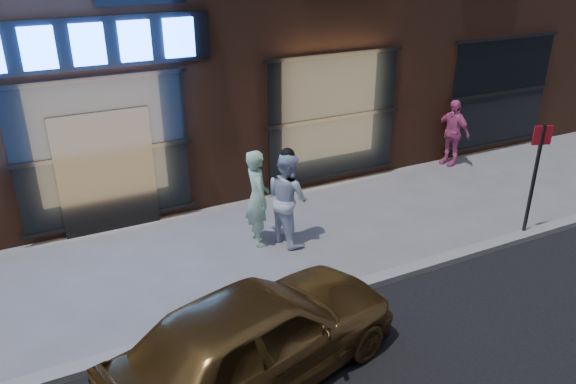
# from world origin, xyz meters

# --- Properties ---
(ground) EXTENTS (90.00, 90.00, 0.00)m
(ground) POSITION_xyz_m (0.00, 0.00, 0.00)
(ground) COLOR slate
(ground) RESTS_ON ground
(curb) EXTENTS (60.00, 0.25, 0.12)m
(curb) POSITION_xyz_m (0.00, 0.00, 0.06)
(curb) COLOR gray
(curb) RESTS_ON ground
(man_bowtie) EXTENTS (0.52, 0.72, 1.85)m
(man_bowtie) POSITION_xyz_m (2.35, 2.17, 0.92)
(man_bowtie) COLOR #B5EEC9
(man_bowtie) RESTS_ON ground
(man_cap) EXTENTS (0.84, 0.99, 1.79)m
(man_cap) POSITION_xyz_m (2.86, 1.96, 0.90)
(man_cap) COLOR white
(man_cap) RESTS_ON ground
(passerby) EXTENTS (0.63, 1.05, 1.67)m
(passerby) POSITION_xyz_m (8.31, 3.70, 0.84)
(passerby) COLOR #E45EA0
(passerby) RESTS_ON ground
(gold_sedan) EXTENTS (4.35, 2.67, 1.38)m
(gold_sedan) POSITION_xyz_m (0.89, -1.14, 0.69)
(gold_sedan) COLOR brown
(gold_sedan) RESTS_ON ground
(sign_post) EXTENTS (0.35, 0.14, 2.25)m
(sign_post) POSITION_xyz_m (7.04, 0.10, 1.36)
(sign_post) COLOR #262628
(sign_post) RESTS_ON ground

